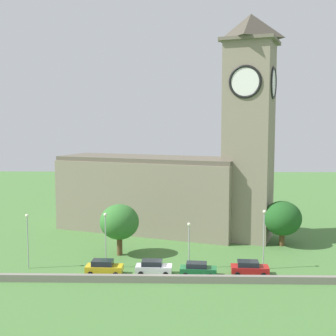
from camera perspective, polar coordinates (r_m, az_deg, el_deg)
name	(u,v)px	position (r m, az deg, el deg)	size (l,w,h in m)	color
ground_plane	(171,243)	(71.03, 0.37, -9.42)	(200.00, 200.00, 0.00)	#477538
church	(177,175)	(75.90, 1.18, -0.84)	(37.65, 21.25, 35.10)	gray
quay_barrier	(169,279)	(54.40, 0.08, -13.77)	(41.95, 0.70, 0.87)	gray
car_yellow	(104,267)	(57.41, -8.06, -12.26)	(4.59, 2.35, 1.82)	gold
car_white	(153,267)	(57.04, -1.86, -12.36)	(4.50, 2.31, 1.74)	silver
car_green	(198,269)	(56.60, 3.78, -12.57)	(4.57, 2.39, 1.65)	#1E6B38
car_red	(249,268)	(57.70, 10.19, -12.25)	(4.67, 2.48, 1.71)	red
streetlamp_west_end	(27,232)	(60.80, -17.26, -7.72)	(0.44, 0.44, 7.07)	#9EA0A5
streetlamp_west_mid	(105,231)	(58.81, -7.87, -7.91)	(0.44, 0.44, 7.16)	#9EA0A5
streetlamp_central	(189,237)	(58.19, 2.66, -8.70)	(0.44, 0.44, 5.98)	#9EA0A5
streetlamp_east_mid	(264,230)	(59.05, 11.98, -7.66)	(0.44, 0.44, 7.63)	#9EA0A5
tree_riverside_east	(119,222)	(64.14, -6.13, -6.78)	(5.48, 5.48, 7.22)	brown
tree_by_tower	(282,218)	(70.72, 14.19, -6.16)	(5.76, 5.76, 6.82)	brown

